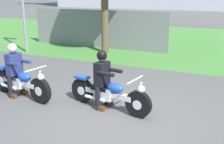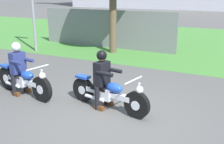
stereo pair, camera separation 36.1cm
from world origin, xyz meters
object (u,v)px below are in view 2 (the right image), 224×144
at_px(motorcycle_follow, 24,81).
at_px(rider_follow, 18,64).
at_px(rider_lead, 103,75).
at_px(motorcycle_lead, 108,94).

bearing_deg(motorcycle_follow, rider_follow, 179.18).
relative_size(rider_lead, motorcycle_follow, 0.65).
height_order(rider_lead, motorcycle_follow, rider_lead).
bearing_deg(motorcycle_lead, motorcycle_follow, -164.61).
height_order(motorcycle_follow, rider_follow, rider_follow).
relative_size(motorcycle_follow, rider_follow, 1.51).
height_order(motorcycle_lead, rider_follow, rider_follow).
bearing_deg(rider_follow, rider_lead, 15.40).
distance_m(motorcycle_follow, rider_follow, 0.46).
xyz_separation_m(motorcycle_follow, rider_follow, (-0.17, 0.03, 0.43)).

